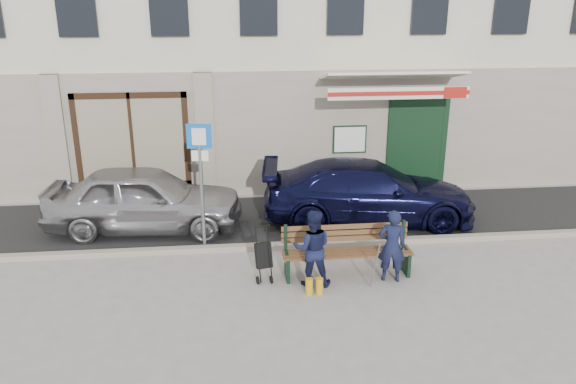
{
  "coord_description": "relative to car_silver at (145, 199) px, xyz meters",
  "views": [
    {
      "loc": [
        -0.76,
        -9.05,
        4.9
      ],
      "look_at": [
        0.35,
        1.6,
        1.2
      ],
      "focal_mm": 35.0,
      "sensor_mm": 36.0,
      "label": 1
    }
  ],
  "objects": [
    {
      "name": "stroller",
      "position": [
        2.45,
        -2.61,
        -0.28
      ],
      "size": [
        0.34,
        0.45,
        1.0
      ],
      "rotation": [
        0.0,
        0.0,
        0.24
      ],
      "color": "black",
      "rests_on": "ground"
    },
    {
      "name": "curb",
      "position": [
        2.7,
        -1.34,
        -0.67
      ],
      "size": [
        60.0,
        0.18,
        0.12
      ],
      "primitive_type": "cube",
      "color": "#9E9384",
      "rests_on": "ground"
    },
    {
      "name": "car_navy",
      "position": [
        5.04,
        0.02,
        -0.02
      ],
      "size": [
        5.01,
        2.45,
        1.4
      ],
      "primitive_type": "imported",
      "rotation": [
        0.0,
        0.0,
        1.47
      ],
      "color": "black",
      "rests_on": "ground"
    },
    {
      "name": "bench",
      "position": [
        3.96,
        -2.61,
        -0.27
      ],
      "size": [
        2.4,
        1.17,
        0.98
      ],
      "color": "brown",
      "rests_on": "ground"
    },
    {
      "name": "ground",
      "position": [
        2.7,
        -2.84,
        -0.73
      ],
      "size": [
        80.0,
        80.0,
        0.0
      ],
      "primitive_type": "plane",
      "color": "#9E9991",
      "rests_on": "ground"
    },
    {
      "name": "car_silver",
      "position": [
        0.0,
        0.0,
        0.0
      ],
      "size": [
        4.38,
        2.03,
        1.45
      ],
      "primitive_type": "imported",
      "rotation": [
        0.0,
        0.0,
        1.5
      ],
      "color": "#A7A6AB",
      "rests_on": "ground"
    },
    {
      "name": "asphalt_lane",
      "position": [
        2.7,
        0.26,
        -0.72
      ],
      "size": [
        60.0,
        3.2,
        0.01
      ],
      "primitive_type": "cube",
      "color": "#282828",
      "rests_on": "ground"
    },
    {
      "name": "woman",
      "position": [
        3.3,
        -2.91,
        -0.01
      ],
      "size": [
        0.75,
        0.61,
        1.43
      ],
      "primitive_type": "imported",
      "rotation": [
        0.0,
        0.0,
        3.04
      ],
      "color": "#141837",
      "rests_on": "ground"
    },
    {
      "name": "man",
      "position": [
        4.75,
        -2.91,
        -0.04
      ],
      "size": [
        0.56,
        0.42,
        1.37
      ],
      "primitive_type": "imported",
      "rotation": [
        0.0,
        0.0,
        2.94
      ],
      "color": "#131734",
      "rests_on": "ground"
    },
    {
      "name": "parking_sign",
      "position": [
        1.32,
        -1.18,
        1.03
      ],
      "size": [
        0.49,
        0.1,
        2.63
      ],
      "rotation": [
        0.0,
        0.0,
        -0.11
      ],
      "color": "gray",
      "rests_on": "ground"
    }
  ]
}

